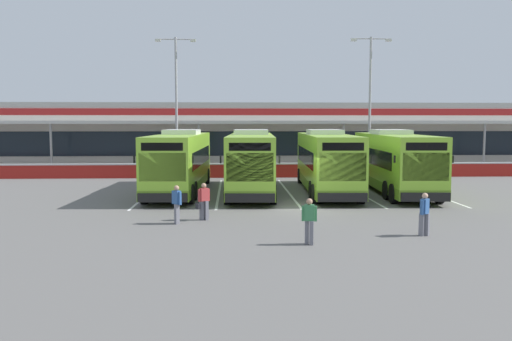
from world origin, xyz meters
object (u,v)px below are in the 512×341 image
Objects in this scene: coach_bus_right_centre at (394,163)px; pedestrian_with_handbag at (204,201)px; coach_bus_centre at (326,163)px; pedestrian_in_dark_coat at (177,203)px; coach_bus_leftmost at (180,163)px; lamp_post_west at (176,97)px; pedestrian_near_bin at (425,213)px; lamp_post_centre at (370,96)px; coach_bus_left_centre at (251,163)px; pedestrian_child at (309,220)px.

pedestrian_with_handbag is (-11.09, -8.80, -0.93)m from coach_bus_right_centre.
pedestrian_in_dark_coat is (-8.04, -9.66, -0.91)m from coach_bus_centre.
coach_bus_leftmost is 12.26m from lamp_post_west.
pedestrian_near_bin is at bearing -64.12° from lamp_post_west.
pedestrian_near_bin is at bearing -99.63° from lamp_post_centre.
coach_bus_right_centre is 1.11× the size of lamp_post_centre.
lamp_post_west and lamp_post_centre have the same top height.
coach_bus_right_centre is (8.70, -0.10, 0.00)m from coach_bus_left_centre.
coach_bus_centre is 1.11× the size of lamp_post_centre.
coach_bus_centre is 4.13m from coach_bus_right_centre.
coach_bus_centre is at bearing -0.29° from coach_bus_left_centre.
coach_bus_centre reaches higher than pedestrian_in_dark_coat.
pedestrian_child is at bearing -74.20° from lamp_post_west.
lamp_post_west is at bearing 115.88° from coach_bus_left_centre.
coach_bus_leftmost reaches higher than pedestrian_child.
pedestrian_in_dark_coat is at bearing -85.31° from coach_bus_leftmost.
coach_bus_left_centre reaches higher than pedestrian_child.
pedestrian_in_dark_coat is at bearing -143.97° from pedestrian_with_handbag.
pedestrian_child is at bearing -109.15° from lamp_post_centre.
lamp_post_centre is (13.44, 20.32, 5.42)m from pedestrian_in_dark_coat.
coach_bus_centre is 14.01m from pedestrian_child.
coach_bus_right_centre is 14.19m from pedestrian_with_handbag.
coach_bus_right_centre is 7.56× the size of pedestrian_with_handbag.
coach_bus_leftmost and coach_bus_left_centre have the same top height.
lamp_post_centre reaches higher than coach_bus_right_centre.
coach_bus_leftmost reaches higher than pedestrian_near_bin.
pedestrian_in_dark_coat is (0.82, -9.95, -0.91)m from coach_bus_leftmost.
pedestrian_in_dark_coat is (-1.08, -0.78, 0.02)m from pedestrian_with_handbag.
lamp_post_centre is at bearing 36.04° from coach_bus_leftmost.
pedestrian_in_dark_coat is 0.15× the size of lamp_post_west.
coach_bus_centre is at bearing 178.88° from coach_bus_right_centre.
coach_bus_centre reaches higher than pedestrian_with_handbag.
lamp_post_west reaches higher than coach_bus_left_centre.
coach_bus_leftmost reaches higher than pedestrian_in_dark_coat.
lamp_post_west is at bearing 95.78° from pedestrian_in_dark_coat.
coach_bus_left_centre and coach_bus_right_centre have the same top height.
lamp_post_west reaches higher than coach_bus_leftmost.
pedestrian_in_dark_coat is at bearing -123.48° from lamp_post_centre.
coach_bus_centre is 7.56× the size of pedestrian_with_handbag.
lamp_post_west reaches higher than pedestrian_in_dark_coat.
pedestrian_in_dark_coat is at bearing -141.78° from coach_bus_right_centre.
coach_bus_left_centre is 8.70m from coach_bus_right_centre.
coach_bus_leftmost is 7.56× the size of pedestrian_with_handbag.
pedestrian_with_handbag and pedestrian_in_dark_coat have the same top height.
lamp_post_west is 1.00× the size of lamp_post_centre.
pedestrian_child is 1.00× the size of pedestrian_near_bin.
coach_bus_leftmost is 12.99m from coach_bus_right_centre.
coach_bus_left_centre and coach_bus_centre have the same top height.
lamp_post_centre is at bearing 80.37° from pedestrian_near_bin.
pedestrian_near_bin is (8.44, -3.56, 0.02)m from pedestrian_with_handbag.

